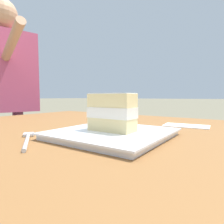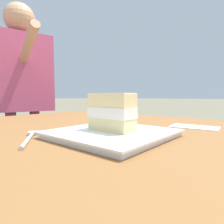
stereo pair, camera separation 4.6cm
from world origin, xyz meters
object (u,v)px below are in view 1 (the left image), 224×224
Objects in this scene: cake_slice at (112,112)px; dessert_fork at (27,139)px; paper_napkin at (186,126)px; patio_table at (94,161)px; diner_person at (4,76)px; dessert_plate at (112,134)px.

cake_slice is 0.20m from dessert_fork.
dessert_fork is 1.01× the size of paper_napkin.
diner_person is (-0.91, 0.17, 0.36)m from patio_table.
dessert_fork is (-0.13, -0.14, -0.00)m from dessert_plate.
dessert_plate is 1.74× the size of paper_napkin.
diner_person is (-1.17, 0.01, 0.24)m from paper_napkin.
diner_person reaches higher than paper_napkin.
patio_table is 0.23m from dessert_plate.
diner_person is (-0.94, 0.42, 0.23)m from dessert_fork.
diner_person is at bearing 164.96° from cake_slice.
dessert_fork is at bearing -133.29° from dessert_plate.
cake_slice reaches higher than patio_table.
paper_napkin is 1.20m from diner_person.
paper_napkin is at bearing 69.24° from dessert_plate.
cake_slice is 0.30m from paper_napkin.
dessert_plate is 2.29× the size of cake_slice.
dessert_fork is (-0.13, -0.14, -0.06)m from cake_slice.
cake_slice reaches higher than paper_napkin.
patio_table is 0.27m from cake_slice.
paper_napkin is (0.11, 0.28, -0.01)m from dessert_plate.
patio_table is 1.00m from diner_person.
paper_napkin is at bearing 69.93° from cake_slice.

